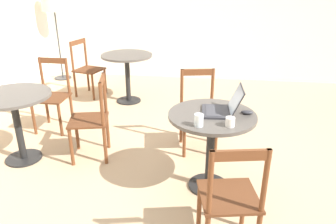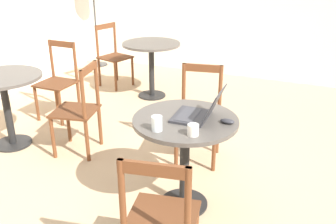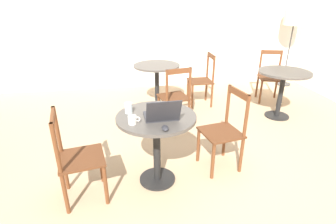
% 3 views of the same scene
% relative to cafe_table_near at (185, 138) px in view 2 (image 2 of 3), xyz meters
% --- Properties ---
extents(ground_plane, '(16.00, 16.00, 0.00)m').
position_rel_cafe_table_near_xyz_m(ground_plane, '(0.26, -0.05, -0.59)').
color(ground_plane, tan).
extents(cafe_table_near, '(0.76, 0.76, 0.74)m').
position_rel_cafe_table_near_xyz_m(cafe_table_near, '(0.00, 0.00, 0.00)').
color(cafe_table_near, black).
rests_on(cafe_table_near, ground_plane).
extents(cafe_table_mid, '(0.76, 0.76, 0.74)m').
position_rel_cafe_table_near_xyz_m(cafe_table_mid, '(2.08, 1.28, 0.00)').
color(cafe_table_mid, black).
rests_on(cafe_table_mid, ground_plane).
extents(cafe_table_far, '(0.76, 0.76, 0.74)m').
position_rel_cafe_table_near_xyz_m(cafe_table_far, '(0.23, 1.98, 0.00)').
color(cafe_table_far, black).
rests_on(cafe_table_far, ground_plane).
extents(chair_near_right, '(0.46, 0.46, 0.89)m').
position_rel_cafe_table_near_xyz_m(chair_near_right, '(0.75, 0.15, -0.15)').
color(chair_near_right, brown).
rests_on(chair_near_right, ground_plane).
extents(chair_near_left, '(0.46, 0.46, 0.89)m').
position_rel_cafe_table_near_xyz_m(chair_near_left, '(-0.74, -0.14, -0.15)').
color(chair_near_left, brown).
rests_on(chair_near_left, ground_plane).
extents(chair_mid_back, '(0.49, 0.49, 0.89)m').
position_rel_cafe_table_near_xyz_m(chair_mid_back, '(2.28, 2.00, -0.15)').
color(chair_mid_back, brown).
rests_on(chair_mid_back, ground_plane).
extents(chair_far_right, '(0.39, 0.39, 0.89)m').
position_rel_cafe_table_near_xyz_m(chair_far_right, '(1.02, 1.98, -0.15)').
color(chair_far_right, brown).
rests_on(chair_far_right, ground_plane).
extents(chair_far_front, '(0.47, 0.47, 0.89)m').
position_rel_cafe_table_near_xyz_m(chair_far_front, '(0.40, 1.24, -0.15)').
color(chair_far_front, brown).
rests_on(chair_far_front, ground_plane).
extents(laptop, '(0.32, 0.35, 0.23)m').
position_rel_cafe_table_near_xyz_m(laptop, '(0.04, -0.08, 0.20)').
color(laptop, '#2D2D33').
rests_on(laptop, cafe_table_near).
extents(mouse, '(0.06, 0.10, 0.03)m').
position_rel_cafe_table_near_xyz_m(mouse, '(0.04, -0.29, 0.17)').
color(mouse, '#2D2D33').
rests_on(mouse, cafe_table_near).
extents(mug, '(0.11, 0.07, 0.08)m').
position_rel_cafe_table_near_xyz_m(mug, '(-0.22, -0.14, 0.19)').
color(mug, silver).
rests_on(mug, cafe_table_near).
extents(drinking_glass, '(0.07, 0.07, 0.10)m').
position_rel_cafe_table_near_xyz_m(drinking_glass, '(-0.25, 0.10, 0.20)').
color(drinking_glass, silver).
rests_on(drinking_glass, cafe_table_near).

